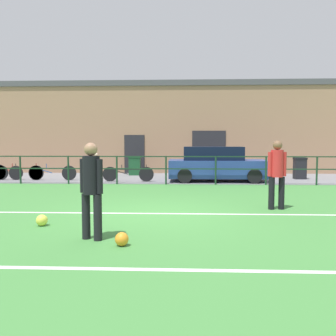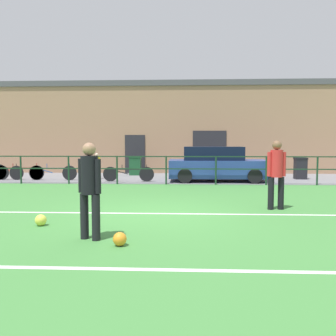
{
  "view_description": "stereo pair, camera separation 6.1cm",
  "coord_description": "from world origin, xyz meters",
  "px_view_note": "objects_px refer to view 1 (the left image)",
  "views": [
    {
      "loc": [
        0.7,
        -8.32,
        1.7
      ],
      "look_at": [
        0.15,
        4.45,
        0.78
      ],
      "focal_mm": 38.1,
      "sensor_mm": 36.0,
      "label": 1
    },
    {
      "loc": [
        0.76,
        -8.32,
        1.7
      ],
      "look_at": [
        0.15,
        4.45,
        0.78
      ],
      "focal_mm": 38.1,
      "sensor_mm": 36.0,
      "label": 2
    }
  ],
  "objects_px": {
    "parked_car_red": "(216,165)",
    "bicycle_parked_2": "(128,174)",
    "spectator_child": "(96,164)",
    "bicycle_parked_3": "(52,173)",
    "trash_bin_1": "(300,168)",
    "player_striker": "(277,170)",
    "player_goalkeeper": "(91,185)",
    "trash_bin_0": "(135,166)",
    "bicycle_parked_4": "(19,172)",
    "soccer_ball_spare": "(122,239)",
    "soccer_ball_match": "(42,220)"
  },
  "relations": [
    {
      "from": "bicycle_parked_2",
      "to": "bicycle_parked_3",
      "type": "distance_m",
      "value": 3.48
    },
    {
      "from": "spectator_child",
      "to": "bicycle_parked_2",
      "type": "distance_m",
      "value": 1.98
    },
    {
      "from": "bicycle_parked_2",
      "to": "bicycle_parked_3",
      "type": "height_order",
      "value": "bicycle_parked_3"
    },
    {
      "from": "player_goalkeeper",
      "to": "trash_bin_1",
      "type": "xyz_separation_m",
      "value": [
        6.93,
        10.45,
        -0.44
      ]
    },
    {
      "from": "spectator_child",
      "to": "parked_car_red",
      "type": "height_order",
      "value": "parked_car_red"
    },
    {
      "from": "trash_bin_0",
      "to": "trash_bin_1",
      "type": "distance_m",
      "value": 8.0
    },
    {
      "from": "bicycle_parked_3",
      "to": "bicycle_parked_4",
      "type": "relative_size",
      "value": 0.95
    },
    {
      "from": "player_goalkeeper",
      "to": "bicycle_parked_3",
      "type": "xyz_separation_m",
      "value": [
        -4.23,
        9.45,
        -0.6
      ]
    },
    {
      "from": "player_goalkeeper",
      "to": "spectator_child",
      "type": "bearing_deg",
      "value": -53.56
    },
    {
      "from": "soccer_ball_spare",
      "to": "spectator_child",
      "type": "bearing_deg",
      "value": 105.93
    },
    {
      "from": "player_goalkeeper",
      "to": "bicycle_parked_3",
      "type": "bearing_deg",
      "value": -42.85
    },
    {
      "from": "spectator_child",
      "to": "trash_bin_1",
      "type": "bearing_deg",
      "value": 173.73
    },
    {
      "from": "trash_bin_1",
      "to": "player_striker",
      "type": "bearing_deg",
      "value": -111.76
    },
    {
      "from": "soccer_ball_match",
      "to": "bicycle_parked_4",
      "type": "bearing_deg",
      "value": 117.78
    },
    {
      "from": "soccer_ball_spare",
      "to": "trash_bin_0",
      "type": "relative_size",
      "value": 0.24
    },
    {
      "from": "bicycle_parked_3",
      "to": "bicycle_parked_4",
      "type": "xyz_separation_m",
      "value": [
        -1.53,
        0.0,
        0.0
      ]
    },
    {
      "from": "soccer_ball_spare",
      "to": "bicycle_parked_2",
      "type": "xyz_separation_m",
      "value": [
        -1.36,
        9.41,
        0.24
      ]
    },
    {
      "from": "parked_car_red",
      "to": "bicycle_parked_2",
      "type": "relative_size",
      "value": 1.91
    },
    {
      "from": "player_goalkeeper",
      "to": "trash_bin_1",
      "type": "bearing_deg",
      "value": -100.49
    },
    {
      "from": "player_striker",
      "to": "trash_bin_1",
      "type": "relative_size",
      "value": 1.77
    },
    {
      "from": "bicycle_parked_3",
      "to": "parked_car_red",
      "type": "bearing_deg",
      "value": -0.66
    },
    {
      "from": "player_goalkeeper",
      "to": "bicycle_parked_2",
      "type": "relative_size",
      "value": 0.77
    },
    {
      "from": "player_goalkeeper",
      "to": "soccer_ball_match",
      "type": "height_order",
      "value": "player_goalkeeper"
    },
    {
      "from": "bicycle_parked_2",
      "to": "bicycle_parked_3",
      "type": "relative_size",
      "value": 1.02
    },
    {
      "from": "soccer_ball_spare",
      "to": "spectator_child",
      "type": "height_order",
      "value": "spectator_child"
    },
    {
      "from": "parked_car_red",
      "to": "bicycle_parked_2",
      "type": "bearing_deg",
      "value": -175.14
    },
    {
      "from": "trash_bin_1",
      "to": "spectator_child",
      "type": "bearing_deg",
      "value": -177.94
    },
    {
      "from": "parked_car_red",
      "to": "bicycle_parked_4",
      "type": "height_order",
      "value": "parked_car_red"
    },
    {
      "from": "player_striker",
      "to": "bicycle_parked_3",
      "type": "relative_size",
      "value": 0.81
    },
    {
      "from": "player_striker",
      "to": "trash_bin_0",
      "type": "bearing_deg",
      "value": 111.43
    },
    {
      "from": "player_goalkeeper",
      "to": "bicycle_parked_4",
      "type": "height_order",
      "value": "player_goalkeeper"
    },
    {
      "from": "player_striker",
      "to": "trash_bin_0",
      "type": "height_order",
      "value": "player_striker"
    },
    {
      "from": "player_goalkeeper",
      "to": "parked_car_red",
      "type": "bearing_deg",
      "value": -84.8
    },
    {
      "from": "player_striker",
      "to": "soccer_ball_match",
      "type": "relative_size",
      "value": 7.52
    },
    {
      "from": "bicycle_parked_3",
      "to": "trash_bin_0",
      "type": "relative_size",
      "value": 2.25
    },
    {
      "from": "player_striker",
      "to": "bicycle_parked_4",
      "type": "xyz_separation_m",
      "value": [
        -9.71,
        6.46,
        -0.63
      ]
    },
    {
      "from": "bicycle_parked_2",
      "to": "bicycle_parked_4",
      "type": "bearing_deg",
      "value": 175.34
    },
    {
      "from": "soccer_ball_spare",
      "to": "trash_bin_0",
      "type": "xyz_separation_m",
      "value": [
        -1.49,
        12.44,
        0.39
      ]
    },
    {
      "from": "soccer_ball_spare",
      "to": "trash_bin_1",
      "type": "relative_size",
      "value": 0.23
    },
    {
      "from": "spectator_child",
      "to": "bicycle_parked_4",
      "type": "bearing_deg",
      "value": 2.8
    },
    {
      "from": "trash_bin_0",
      "to": "trash_bin_1",
      "type": "relative_size",
      "value": 0.97
    },
    {
      "from": "soccer_ball_match",
      "to": "bicycle_parked_3",
      "type": "xyz_separation_m",
      "value": [
        -2.94,
        8.49,
        0.24
      ]
    },
    {
      "from": "player_goalkeeper",
      "to": "bicycle_parked_3",
      "type": "distance_m",
      "value": 10.37
    },
    {
      "from": "spectator_child",
      "to": "bicycle_parked_3",
      "type": "distance_m",
      "value": 1.97
    },
    {
      "from": "spectator_child",
      "to": "trash_bin_1",
      "type": "distance_m",
      "value": 9.34
    },
    {
      "from": "player_striker",
      "to": "spectator_child",
      "type": "relative_size",
      "value": 1.47
    },
    {
      "from": "player_goalkeeper",
      "to": "trash_bin_0",
      "type": "xyz_separation_m",
      "value": [
        -0.9,
        12.07,
        -0.46
      ]
    },
    {
      "from": "bicycle_parked_3",
      "to": "trash_bin_0",
      "type": "bearing_deg",
      "value": 38.2
    },
    {
      "from": "trash_bin_1",
      "to": "trash_bin_0",
      "type": "bearing_deg",
      "value": 168.28
    },
    {
      "from": "player_striker",
      "to": "parked_car_red",
      "type": "relative_size",
      "value": 0.42
    }
  ]
}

